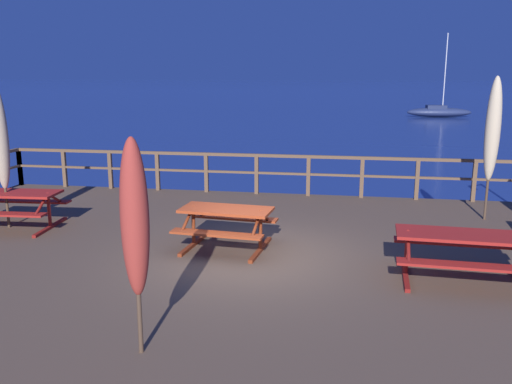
# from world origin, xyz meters

# --- Properties ---
(ground_plane) EXTENTS (600.00, 600.00, 0.00)m
(ground_plane) POSITION_xyz_m (0.00, 0.00, 0.00)
(ground_plane) COLOR navy
(wooden_deck) EXTENTS (15.63, 10.39, 0.89)m
(wooden_deck) POSITION_xyz_m (0.00, 0.00, 0.45)
(wooden_deck) COLOR brown
(wooden_deck) RESTS_ON ground
(railing_waterside_far) EXTENTS (15.43, 0.10, 1.09)m
(railing_waterside_far) POSITION_xyz_m (-0.00, 5.04, 1.62)
(railing_waterside_far) COLOR brown
(railing_waterside_far) RESTS_ON wooden_deck
(picnic_table_mid_right) EXTENTS (2.12, 1.52, 0.78)m
(picnic_table_mid_right) POSITION_xyz_m (-5.27, 0.97, 1.45)
(picnic_table_mid_right) COLOR maroon
(picnic_table_mid_right) RESTS_ON wooden_deck
(picnic_table_front_right) EXTENTS (2.18, 1.50, 0.78)m
(picnic_table_front_right) POSITION_xyz_m (3.53, -0.60, 1.45)
(picnic_table_front_right) COLOR maroon
(picnic_table_front_right) RESTS_ON wooden_deck
(picnic_table_back_right) EXTENTS (1.79, 1.55, 0.78)m
(picnic_table_back_right) POSITION_xyz_m (-0.49, 0.36, 1.44)
(picnic_table_back_right) COLOR #993819
(picnic_table_back_right) RESTS_ON wooden_deck
(patio_umbrella_tall_front) EXTENTS (0.32, 0.32, 2.95)m
(patio_umbrella_tall_front) POSITION_xyz_m (-5.34, 0.96, 2.76)
(patio_umbrella_tall_front) COLOR #4C3828
(patio_umbrella_tall_front) RESTS_ON wooden_deck
(patio_umbrella_tall_back_left) EXTENTS (0.32, 0.32, 2.54)m
(patio_umbrella_tall_back_left) POSITION_xyz_m (-0.64, -3.56, 2.50)
(patio_umbrella_tall_back_left) COLOR #4C3828
(patio_umbrella_tall_back_left) RESTS_ON wooden_deck
(patio_umbrella_tall_mid_right) EXTENTS (0.32, 0.32, 3.15)m
(patio_umbrella_tall_mid_right) POSITION_xyz_m (4.76, 3.29, 2.89)
(patio_umbrella_tall_mid_right) COLOR #4C3828
(patio_umbrella_tall_mid_right) RESTS_ON wooden_deck
(sailboat_distant) EXTENTS (6.12, 2.19, 7.72)m
(sailboat_distant) POSITION_xyz_m (10.31, 44.82, 0.51)
(sailboat_distant) COLOR navy
(sailboat_distant) RESTS_ON ground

